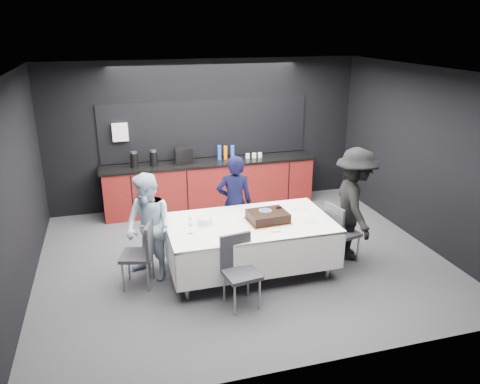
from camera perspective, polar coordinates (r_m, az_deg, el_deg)
The scene contains 18 objects.
ground at distance 7.27m, azimuth 0.22°, elevation -8.06°, with size 6.00×6.00×0.00m, color #424347.
room_shell at distance 6.61m, azimuth 0.24°, elevation 6.32°, with size 6.04×5.04×2.82m.
kitchenette at distance 9.04m, azimuth -3.76°, elevation 1.36°, with size 4.10×0.64×2.05m.
party_table at distance 6.64m, azimuth 1.18°, elevation -4.74°, with size 2.32×1.32×0.78m.
cake_assembly at distance 6.59m, azimuth 3.41°, elevation -2.99°, with size 0.60×0.50×0.18m.
plate_stack at distance 6.51m, azimuth -4.32°, elevation -3.49°, with size 0.22×0.22×0.10m, color white.
loose_plate_near at distance 6.06m, azimuth -1.66°, elevation -5.78°, with size 0.21×0.21×0.01m, color white.
loose_plate_right_a at distance 7.07m, azimuth 7.24°, elevation -2.07°, with size 0.21×0.21×0.01m, color white.
loose_plate_right_b at distance 6.69m, azimuth 8.65°, elevation -3.45°, with size 0.21×0.21×0.01m, color white.
loose_plate_far at distance 6.96m, azimuth 0.78°, elevation -2.28°, with size 0.20×0.20×0.01m, color white.
fork_pile at distance 6.31m, azimuth 4.32°, elevation -4.69°, with size 0.15×0.09×0.02m, color white.
champagne_flute at distance 6.19m, azimuth -6.09°, elevation -3.75°, with size 0.06×0.06×0.22m.
chair_left at distance 6.47m, azimuth -11.82°, elevation -6.93°, with size 0.52×0.52×0.92m.
chair_right at distance 7.11m, azimuth 11.98°, elevation -4.42°, with size 0.50×0.50×0.92m.
chair_near at distance 5.96m, azimuth -0.13°, elevation -8.94°, with size 0.48×0.48×0.92m.
person_center at distance 7.28m, azimuth -0.68°, elevation -1.37°, with size 0.56×0.37×1.54m, color black.
person_left at distance 6.56m, azimuth -11.06°, elevation -4.28°, with size 0.74×0.58×1.53m, color #ADC4D9.
person_right at distance 7.18m, azimuth 13.77°, elevation -1.50°, with size 1.11×0.64×1.72m, color black.
Camera 1 is at (-1.78, -6.17, 3.41)m, focal length 35.00 mm.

